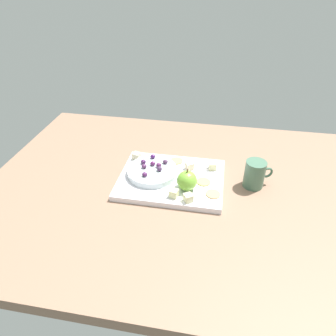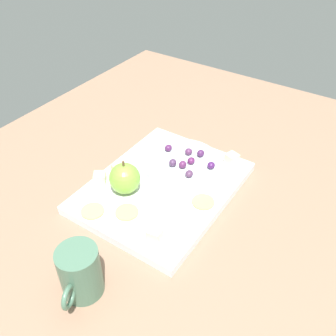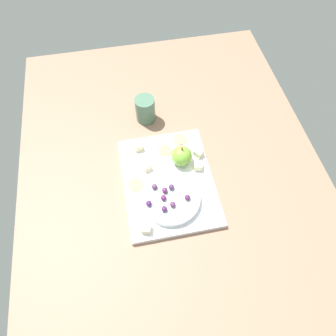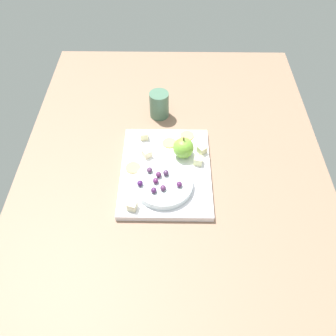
{
  "view_description": "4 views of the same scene",
  "coord_description": "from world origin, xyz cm",
  "px_view_note": "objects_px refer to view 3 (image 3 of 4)",
  "views": [
    {
      "loc": [
        -10.87,
        82.31,
        68.34
      ],
      "look_at": [
        4.23,
        -1.91,
        9.53
      ],
      "focal_mm": 33.12,
      "sensor_mm": 36.0,
      "label": 1
    },
    {
      "loc": [
        -46.51,
        -36.38,
        58.86
      ],
      "look_at": [
        4.21,
        -2.73,
        9.66
      ],
      "focal_mm": 39.79,
      "sensor_mm": 36.0,
      "label": 2
    },
    {
      "loc": [
        47.35,
        -10.82,
        87.99
      ],
      "look_at": [
        0.14,
        -1.62,
        8.05
      ],
      "focal_mm": 32.36,
      "sensor_mm": 36.0,
      "label": 3
    },
    {
      "loc": [
        75.08,
        -0.54,
        89.56
      ],
      "look_at": [
        4.5,
        -1.4,
        7.87
      ],
      "focal_mm": 38.44,
      "sensor_mm": 36.0,
      "label": 4
    }
  ],
  "objects_px": {
    "cheese_cube_1": "(146,167)",
    "cracker_1": "(180,139)",
    "serving_dish": "(171,198)",
    "grape_6": "(173,205)",
    "cheese_cube_4": "(146,229)",
    "grape_0": "(149,204)",
    "cup": "(145,109)",
    "grape_4": "(163,198)",
    "grape_5": "(164,209)",
    "cheese_cube_0": "(138,147)",
    "grape_7": "(187,197)",
    "cracker_0": "(165,150)",
    "grape_3": "(165,190)",
    "grape_1": "(171,187)",
    "platter": "(168,182)",
    "cracker_2": "(136,185)",
    "grape_2": "(154,187)",
    "cheese_cube_3": "(199,153)",
    "apple_whole": "(182,156)",
    "cheese_cube_2": "(198,166)"
  },
  "relations": [
    {
      "from": "cheese_cube_0",
      "to": "grape_2",
      "type": "relative_size",
      "value": 1.39
    },
    {
      "from": "serving_dish",
      "to": "cheese_cube_4",
      "type": "relative_size",
      "value": 6.89
    },
    {
      "from": "cheese_cube_1",
      "to": "platter",
      "type": "bearing_deg",
      "value": 48.06
    },
    {
      "from": "serving_dish",
      "to": "cheese_cube_0",
      "type": "distance_m",
      "value": 0.21
    },
    {
      "from": "platter",
      "to": "apple_whole",
      "type": "relative_size",
      "value": 5.38
    },
    {
      "from": "grape_6",
      "to": "grape_5",
      "type": "bearing_deg",
      "value": -71.06
    },
    {
      "from": "grape_0",
      "to": "grape_7",
      "type": "relative_size",
      "value": 1.0
    },
    {
      "from": "cheese_cube_1",
      "to": "cracker_1",
      "type": "relative_size",
      "value": 0.54
    },
    {
      "from": "grape_1",
      "to": "grape_6",
      "type": "distance_m",
      "value": 0.06
    },
    {
      "from": "grape_0",
      "to": "cup",
      "type": "relative_size",
      "value": 0.19
    },
    {
      "from": "cracker_1",
      "to": "cheese_cube_0",
      "type": "bearing_deg",
      "value": -85.36
    },
    {
      "from": "grape_0",
      "to": "platter",
      "type": "bearing_deg",
      "value": 137.95
    },
    {
      "from": "cheese_cube_1",
      "to": "cup",
      "type": "distance_m",
      "value": 0.23
    },
    {
      "from": "serving_dish",
      "to": "apple_whole",
      "type": "relative_size",
      "value": 2.65
    },
    {
      "from": "serving_dish",
      "to": "grape_6",
      "type": "bearing_deg",
      "value": -0.84
    },
    {
      "from": "grape_2",
      "to": "cheese_cube_0",
      "type": "bearing_deg",
      "value": -170.74
    },
    {
      "from": "cheese_cube_0",
      "to": "grape_3",
      "type": "distance_m",
      "value": 0.19
    },
    {
      "from": "cracker_2",
      "to": "cheese_cube_4",
      "type": "bearing_deg",
      "value": 3.68
    },
    {
      "from": "apple_whole",
      "to": "grape_1",
      "type": "height_order",
      "value": "apple_whole"
    },
    {
      "from": "platter",
      "to": "grape_6",
      "type": "bearing_deg",
      "value": -3.41
    },
    {
      "from": "cracker_2",
      "to": "grape_4",
      "type": "height_order",
      "value": "grape_4"
    },
    {
      "from": "serving_dish",
      "to": "grape_6",
      "type": "height_order",
      "value": "grape_6"
    },
    {
      "from": "grape_4",
      "to": "grape_5",
      "type": "height_order",
      "value": "grape_5"
    },
    {
      "from": "serving_dish",
      "to": "cheese_cube_1",
      "type": "bearing_deg",
      "value": -155.75
    },
    {
      "from": "cheese_cube_1",
      "to": "cup",
      "type": "xyz_separation_m",
      "value": [
        -0.22,
        0.03,
        0.02
      ]
    },
    {
      "from": "grape_2",
      "to": "grape_5",
      "type": "distance_m",
      "value": 0.08
    },
    {
      "from": "cheese_cube_2",
      "to": "grape_6",
      "type": "height_order",
      "value": "grape_6"
    },
    {
      "from": "cheese_cube_1",
      "to": "grape_5",
      "type": "distance_m",
      "value": 0.16
    },
    {
      "from": "cheese_cube_4",
      "to": "grape_0",
      "type": "distance_m",
      "value": 0.07
    },
    {
      "from": "serving_dish",
      "to": "grape_6",
      "type": "relative_size",
      "value": 9.59
    },
    {
      "from": "cracker_1",
      "to": "grape_1",
      "type": "distance_m",
      "value": 0.2
    },
    {
      "from": "grape_4",
      "to": "cracker_0",
      "type": "bearing_deg",
      "value": 168.15
    },
    {
      "from": "grape_4",
      "to": "grape_7",
      "type": "distance_m",
      "value": 0.07
    },
    {
      "from": "grape_4",
      "to": "apple_whole",
      "type": "bearing_deg",
      "value": 147.84
    },
    {
      "from": "grape_4",
      "to": "cup",
      "type": "relative_size",
      "value": 0.19
    },
    {
      "from": "cracker_2",
      "to": "grape_2",
      "type": "xyz_separation_m",
      "value": [
        0.03,
        0.05,
        0.03
      ]
    },
    {
      "from": "cheese_cube_3",
      "to": "cheese_cube_4",
      "type": "distance_m",
      "value": 0.3
    },
    {
      "from": "cheese_cube_1",
      "to": "grape_4",
      "type": "height_order",
      "value": "grape_4"
    },
    {
      "from": "cheese_cube_1",
      "to": "cracker_1",
      "type": "distance_m",
      "value": 0.16
    },
    {
      "from": "grape_3",
      "to": "cracker_1",
      "type": "bearing_deg",
      "value": 155.39
    },
    {
      "from": "cheese_cube_2",
      "to": "cracker_0",
      "type": "xyz_separation_m",
      "value": [
        -0.09,
        -0.09,
        -0.01
      ]
    },
    {
      "from": "grape_6",
      "to": "cheese_cube_0",
      "type": "bearing_deg",
      "value": -163.53
    },
    {
      "from": "cracker_0",
      "to": "grape_3",
      "type": "height_order",
      "value": "grape_3"
    },
    {
      "from": "platter",
      "to": "grape_3",
      "type": "xyz_separation_m",
      "value": [
        0.05,
        -0.02,
        0.04
      ]
    },
    {
      "from": "apple_whole",
      "to": "grape_0",
      "type": "distance_m",
      "value": 0.19
    },
    {
      "from": "cheese_cube_4",
      "to": "grape_7",
      "type": "xyz_separation_m",
      "value": [
        -0.06,
        0.13,
        0.02
      ]
    },
    {
      "from": "platter",
      "to": "cup",
      "type": "height_order",
      "value": "cup"
    },
    {
      "from": "platter",
      "to": "grape_7",
      "type": "distance_m",
      "value": 0.1
    },
    {
      "from": "grape_0",
      "to": "cup",
      "type": "bearing_deg",
      "value": 172.89
    },
    {
      "from": "cheese_cube_0",
      "to": "grape_7",
      "type": "height_order",
      "value": "grape_7"
    }
  ]
}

